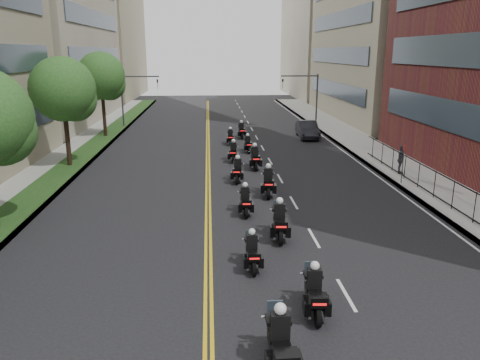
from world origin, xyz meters
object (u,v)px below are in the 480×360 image
object	(u,v)px
motorcycle_11	(241,131)
motorcycle_9	(248,145)
motorcycle_6	(238,171)
motorcycle_0	(280,346)
motorcycle_2	(252,253)
motorcycle_8	(233,153)
motorcycle_1	(314,294)
motorcycle_5	(268,183)
parked_sedan	(307,129)
motorcycle_10	(230,138)
motorcycle_3	(280,223)
pedestrian_c	(401,159)
motorcycle_4	(245,202)
motorcycle_7	(255,159)

from	to	relation	value
motorcycle_11	motorcycle_9	bearing A→B (deg)	-91.23
motorcycle_6	motorcycle_0	bearing A→B (deg)	-83.07
motorcycle_2	motorcycle_8	size ratio (longest dim) A/B	0.92
motorcycle_1	motorcycle_6	world-z (taller)	motorcycle_1
motorcycle_8	motorcycle_5	bearing A→B (deg)	-74.87
motorcycle_2	motorcycle_9	size ratio (longest dim) A/B	1.00
motorcycle_8	parked_sedan	bearing A→B (deg)	56.55
motorcycle_5	motorcycle_10	world-z (taller)	motorcycle_5
motorcycle_8	motorcycle_11	size ratio (longest dim) A/B	0.99
motorcycle_3	motorcycle_5	bearing A→B (deg)	91.98
motorcycle_2	motorcycle_5	xyz separation A→B (m)	(1.76, 9.18, 0.12)
motorcycle_10	parked_sedan	size ratio (longest dim) A/B	0.44
motorcycle_2	pedestrian_c	bearing A→B (deg)	49.30
motorcycle_1	motorcycle_11	xyz separation A→B (m)	(-0.12, 30.87, -0.01)
motorcycle_3	motorcycle_5	xyz separation A→B (m)	(0.30, 6.35, 0.00)
motorcycle_2	motorcycle_3	world-z (taller)	motorcycle_3
motorcycle_4	parked_sedan	world-z (taller)	motorcycle_4
motorcycle_0	motorcycle_11	distance (m)	33.57
pedestrian_c	motorcycle_6	bearing A→B (deg)	112.39
motorcycle_7	motorcycle_2	bearing A→B (deg)	-95.97
motorcycle_7	motorcycle_3	bearing A→B (deg)	-90.74
motorcycle_10	motorcycle_4	bearing A→B (deg)	-90.23
motorcycle_6	motorcycle_10	bearing A→B (deg)	96.49
motorcycle_5	motorcycle_11	distance (m)	18.38
motorcycle_5	parked_sedan	xyz separation A→B (m)	(6.03, 18.12, 0.06)
motorcycle_4	motorcycle_11	xyz separation A→B (m)	(1.31, 21.43, 0.03)
motorcycle_3	motorcycle_5	distance (m)	6.36
motorcycle_5	motorcycle_7	bearing A→B (deg)	96.43
motorcycle_11	motorcycle_2	bearing A→B (deg)	-94.99
parked_sedan	pedestrian_c	distance (m)	14.70
motorcycle_1	pedestrian_c	distance (m)	18.76
motorcycle_1	motorcycle_5	distance (m)	12.49
motorcycle_7	parked_sedan	xyz separation A→B (m)	(6.17, 11.79, 0.08)
motorcycle_4	motorcycle_3	bearing A→B (deg)	-69.03
motorcycle_5	motorcycle_11	size ratio (longest dim) A/B	1.09
parked_sedan	motorcycle_0	bearing A→B (deg)	-100.91
motorcycle_5	motorcycle_6	bearing A→B (deg)	121.90
motorcycle_8	parked_sedan	distance (m)	12.06
motorcycle_9	motorcycle_6	bearing A→B (deg)	-102.13
parked_sedan	motorcycle_7	bearing A→B (deg)	-115.63
motorcycle_4	motorcycle_10	bearing A→B (deg)	89.96
motorcycle_0	parked_sedan	bearing A→B (deg)	75.95
motorcycle_5	motorcycle_10	size ratio (longest dim) A/B	1.19
motorcycle_3	parked_sedan	distance (m)	25.28
motorcycle_4	motorcycle_9	world-z (taller)	motorcycle_4
motorcycle_3	motorcycle_9	xyz separation A→B (m)	(0.13, 18.28, -0.12)
motorcycle_7	motorcycle_10	size ratio (longest dim) A/B	1.17
motorcycle_7	motorcycle_9	world-z (taller)	motorcycle_7
motorcycle_6	motorcycle_1	bearing A→B (deg)	-77.70
motorcycle_3	motorcycle_6	world-z (taller)	motorcycle_3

